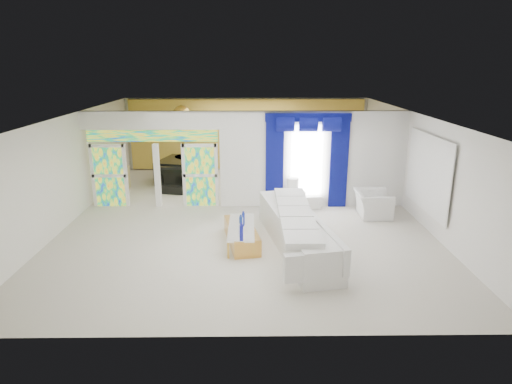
{
  "coord_description": "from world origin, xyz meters",
  "views": [
    {
      "loc": [
        0.16,
        -12.34,
        4.42
      ],
      "look_at": [
        0.3,
        -1.2,
        1.1
      ],
      "focal_mm": 30.69,
      "sensor_mm": 36.0,
      "label": 1
    }
  ],
  "objects_px": {
    "coffee_table": "(242,235)",
    "console_table": "(302,202)",
    "grand_piano": "(180,170)",
    "armchair": "(373,204)",
    "white_sofa": "(296,232)"
  },
  "relations": [
    {
      "from": "console_table",
      "to": "armchair",
      "type": "bearing_deg",
      "value": -20.51
    },
    {
      "from": "console_table",
      "to": "white_sofa",
      "type": "bearing_deg",
      "value": -99.18
    },
    {
      "from": "console_table",
      "to": "grand_piano",
      "type": "xyz_separation_m",
      "value": [
        -4.33,
        3.25,
        0.24
      ]
    },
    {
      "from": "coffee_table",
      "to": "armchair",
      "type": "xyz_separation_m",
      "value": [
        3.86,
        1.99,
        0.16
      ]
    },
    {
      "from": "console_table",
      "to": "armchair",
      "type": "distance_m",
      "value": 2.16
    },
    {
      "from": "coffee_table",
      "to": "armchair",
      "type": "distance_m",
      "value": 4.35
    },
    {
      "from": "coffee_table",
      "to": "grand_piano",
      "type": "relative_size",
      "value": 1.12
    },
    {
      "from": "armchair",
      "to": "console_table",
      "type": "bearing_deg",
      "value": 70.99
    },
    {
      "from": "console_table",
      "to": "armchair",
      "type": "xyz_separation_m",
      "value": [
        2.02,
        -0.76,
        0.17
      ]
    },
    {
      "from": "armchair",
      "to": "grand_piano",
      "type": "distance_m",
      "value": 7.51
    },
    {
      "from": "coffee_table",
      "to": "console_table",
      "type": "height_order",
      "value": "coffee_table"
    },
    {
      "from": "white_sofa",
      "to": "console_table",
      "type": "relative_size",
      "value": 3.72
    },
    {
      "from": "armchair",
      "to": "grand_piano",
      "type": "height_order",
      "value": "grand_piano"
    },
    {
      "from": "white_sofa",
      "to": "coffee_table",
      "type": "distance_m",
      "value": 1.4
    },
    {
      "from": "white_sofa",
      "to": "armchair",
      "type": "xyz_separation_m",
      "value": [
        2.51,
        2.29,
        -0.05
      ]
    }
  ]
}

